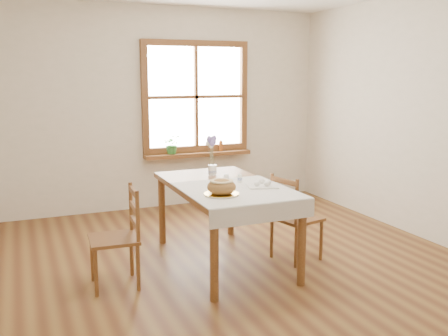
{
  "coord_description": "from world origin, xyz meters",
  "views": [
    {
      "loc": [
        -1.72,
        -3.83,
        1.74
      ],
      "look_at": [
        0.0,
        0.3,
        0.9
      ],
      "focal_mm": 40.0,
      "sensor_mm": 36.0,
      "label": 1
    }
  ],
  "objects_px": {
    "bread_plate": "(221,194)",
    "flower_vase": "(212,171)",
    "dining_table": "(224,193)",
    "chair_left": "(114,237)",
    "chair_right": "(297,217)"
  },
  "relations": [
    {
      "from": "bread_plate",
      "to": "flower_vase",
      "type": "xyz_separation_m",
      "value": [
        0.25,
        0.85,
        0.03
      ]
    },
    {
      "from": "dining_table",
      "to": "chair_left",
      "type": "bearing_deg",
      "value": -171.93
    },
    {
      "from": "dining_table",
      "to": "chair_left",
      "type": "xyz_separation_m",
      "value": [
        -1.05,
        -0.15,
        -0.25
      ]
    },
    {
      "from": "dining_table",
      "to": "chair_right",
      "type": "height_order",
      "value": "chair_right"
    },
    {
      "from": "dining_table",
      "to": "chair_left",
      "type": "relative_size",
      "value": 1.91
    },
    {
      "from": "dining_table",
      "to": "chair_left",
      "type": "height_order",
      "value": "chair_left"
    },
    {
      "from": "bread_plate",
      "to": "flower_vase",
      "type": "bearing_deg",
      "value": 73.5
    },
    {
      "from": "chair_right",
      "to": "chair_left",
      "type": "bearing_deg",
      "value": 74.67
    },
    {
      "from": "chair_left",
      "to": "flower_vase",
      "type": "bearing_deg",
      "value": 120.76
    },
    {
      "from": "chair_right",
      "to": "bread_plate",
      "type": "distance_m",
      "value": 0.97
    },
    {
      "from": "flower_vase",
      "to": "chair_left",
      "type": "bearing_deg",
      "value": -152.42
    },
    {
      "from": "dining_table",
      "to": "flower_vase",
      "type": "relative_size",
      "value": 17.02
    },
    {
      "from": "dining_table",
      "to": "chair_right",
      "type": "bearing_deg",
      "value": -15.99
    },
    {
      "from": "chair_right",
      "to": "flower_vase",
      "type": "height_order",
      "value": "flower_vase"
    },
    {
      "from": "chair_right",
      "to": "bread_plate",
      "type": "relative_size",
      "value": 2.95
    }
  ]
}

